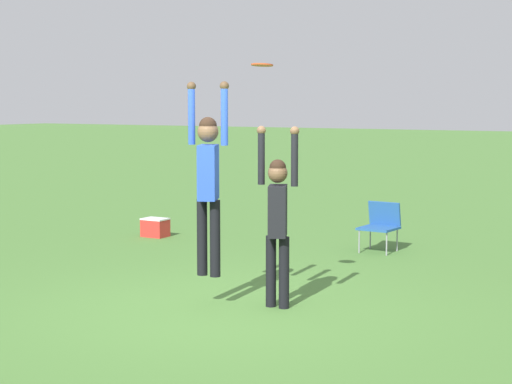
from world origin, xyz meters
TOP-DOWN VIEW (x-y plane):
  - ground_plane at (0.00, 0.00)m, footprint 120.00×120.00m
  - person_jumping at (-0.25, 0.10)m, footprint 0.55×0.44m
  - person_defending at (0.47, 0.43)m, footprint 0.53×0.43m
  - frisbee at (0.30, 0.38)m, footprint 0.25×0.25m
  - camping_chair_2 at (0.12, 4.49)m, footprint 0.57×0.60m
  - cooler_box at (-3.83, 3.89)m, footprint 0.43×0.32m

SIDE VIEW (x-z plane):
  - ground_plane at x=0.00m, z-range 0.00..0.00m
  - cooler_box at x=-3.83m, z-range 0.00..0.32m
  - camping_chair_2 at x=0.12m, z-range 0.06..0.83m
  - person_defending at x=0.47m, z-range 0.06..2.13m
  - person_jumping at x=-0.25m, z-range 0.43..2.65m
  - frisbee at x=0.30m, z-range 2.74..2.77m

